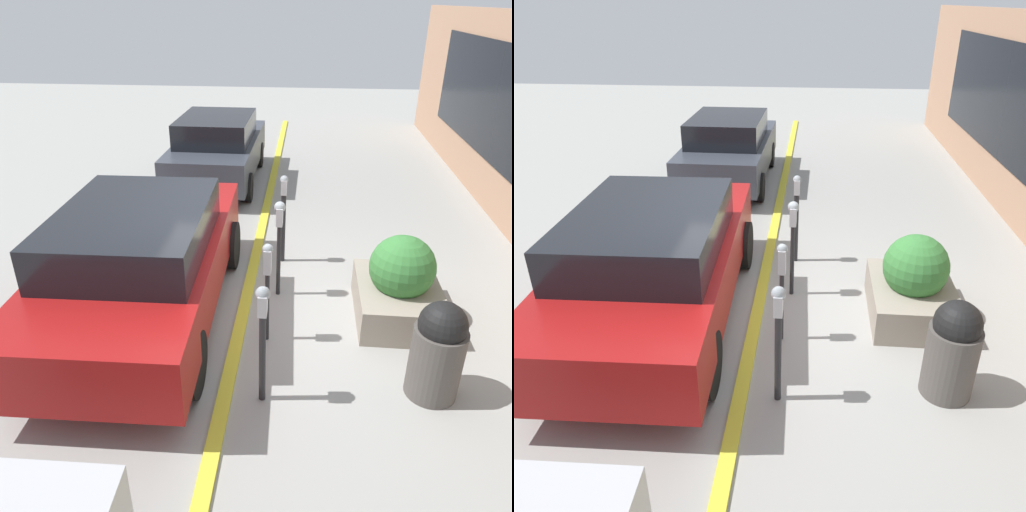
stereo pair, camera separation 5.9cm
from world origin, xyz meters
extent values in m
plane|color=#999993|center=(0.00, 0.00, 0.00)|extent=(40.00, 40.00, 0.00)
cube|color=gold|center=(0.00, 0.08, 0.02)|extent=(24.50, 0.16, 0.04)
cube|color=black|center=(5.51, -4.39, 2.05)|extent=(7.35, 0.02, 2.23)
cylinder|color=#232326|center=(-1.61, -0.33, 0.55)|extent=(0.07, 0.07, 1.11)
cube|color=#B7B7BC|center=(-1.61, -0.33, 1.22)|extent=(0.18, 0.09, 0.23)
sphere|color=gray|center=(-1.61, -0.33, 1.34)|extent=(0.15, 0.15, 0.15)
cylinder|color=#232326|center=(-0.53, -0.29, 0.49)|extent=(0.06, 0.06, 0.97)
cube|color=#B7B7BC|center=(-0.53, -0.29, 1.13)|extent=(0.15, 0.09, 0.31)
sphere|color=gray|center=(-0.53, -0.29, 1.28)|extent=(0.13, 0.13, 0.13)
cylinder|color=#232326|center=(0.58, -0.37, 0.56)|extent=(0.06, 0.06, 1.11)
cube|color=#B7B7BC|center=(0.58, -0.37, 1.24)|extent=(0.19, 0.09, 0.26)
sphere|color=gray|center=(0.58, -0.37, 1.37)|extent=(0.16, 0.16, 0.16)
cylinder|color=#232326|center=(1.64, -0.37, 0.59)|extent=(0.08, 0.08, 1.17)
cube|color=#B7B7BC|center=(1.64, -0.37, 1.29)|extent=(0.15, 0.09, 0.24)
sphere|color=gray|center=(1.64, -0.37, 1.41)|extent=(0.13, 0.13, 0.13)
cube|color=gray|center=(0.16, -2.01, 0.24)|extent=(1.47, 1.09, 0.48)
sphere|color=#387A38|center=(0.16, -2.01, 0.76)|extent=(0.86, 0.86, 0.86)
cube|color=maroon|center=(-0.10, 1.38, 0.74)|extent=(4.81, 2.13, 0.72)
cube|color=black|center=(-0.29, 1.38, 1.36)|extent=(2.52, 1.83, 0.53)
cylinder|color=black|center=(1.37, 0.46, 0.38)|extent=(0.75, 0.24, 0.75)
cylinder|color=black|center=(1.37, 2.30, 0.38)|extent=(0.75, 0.24, 0.75)
cylinder|color=black|center=(-1.57, 0.46, 0.38)|extent=(0.75, 0.24, 0.75)
cylinder|color=black|center=(-1.57, 2.30, 0.38)|extent=(0.75, 0.24, 0.75)
cube|color=#383D47|center=(5.60, 1.35, 0.66)|extent=(4.11, 1.84, 0.71)
cube|color=black|center=(5.43, 1.35, 1.29)|extent=(2.14, 1.60, 0.54)
cylinder|color=black|center=(6.86, 0.53, 0.31)|extent=(0.62, 0.21, 0.62)
cylinder|color=black|center=(6.86, 2.17, 0.31)|extent=(0.62, 0.21, 0.62)
cylinder|color=black|center=(4.33, 0.53, 0.31)|extent=(0.62, 0.21, 0.62)
cylinder|color=black|center=(4.33, 2.17, 0.31)|extent=(0.62, 0.21, 0.62)
cylinder|color=#514C47|center=(-1.33, -2.17, 0.42)|extent=(0.56, 0.56, 0.83)
sphere|color=black|center=(-1.33, -2.17, 0.90)|extent=(0.50, 0.50, 0.50)
camera|label=1|loc=(-5.72, -0.68, 3.88)|focal=35.00mm
camera|label=2|loc=(-5.73, -0.62, 3.88)|focal=35.00mm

